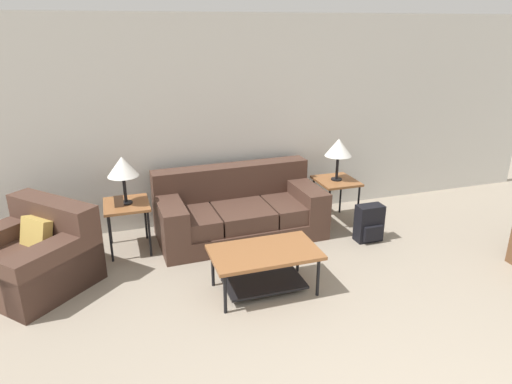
{
  "coord_description": "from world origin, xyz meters",
  "views": [
    {
      "loc": [
        -1.64,
        -0.86,
        2.46
      ],
      "look_at": [
        -0.23,
        3.42,
        0.8
      ],
      "focal_mm": 32.0,
      "sensor_mm": 36.0,
      "label": 1
    }
  ],
  "objects_px": {
    "side_table_left": "(127,208)",
    "couch": "(239,213)",
    "table_lamp_left": "(122,167)",
    "table_lamp_right": "(338,148)",
    "armchair": "(34,257)",
    "backpack": "(369,224)",
    "side_table_right": "(336,184)",
    "coffee_table": "(264,261)"
  },
  "relations": [
    {
      "from": "side_table_left",
      "to": "table_lamp_left",
      "type": "distance_m",
      "value": 0.48
    },
    {
      "from": "side_table_right",
      "to": "backpack",
      "type": "height_order",
      "value": "side_table_right"
    },
    {
      "from": "couch",
      "to": "table_lamp_left",
      "type": "xyz_separation_m",
      "value": [
        -1.31,
        0.01,
        0.71
      ]
    },
    {
      "from": "table_lamp_left",
      "to": "side_table_right",
      "type": "bearing_deg",
      "value": -0.0
    },
    {
      "from": "table_lamp_right",
      "to": "side_table_left",
      "type": "bearing_deg",
      "value": -180.0
    },
    {
      "from": "couch",
      "to": "table_lamp_right",
      "type": "height_order",
      "value": "table_lamp_right"
    },
    {
      "from": "armchair",
      "to": "table_lamp_right",
      "type": "xyz_separation_m",
      "value": [
        3.58,
        0.46,
        0.71
      ]
    },
    {
      "from": "couch",
      "to": "side_table_left",
      "type": "bearing_deg",
      "value": 179.61
    },
    {
      "from": "couch",
      "to": "side_table_left",
      "type": "xyz_separation_m",
      "value": [
        -1.31,
        0.01,
        0.22
      ]
    },
    {
      "from": "side_table_right",
      "to": "armchair",
      "type": "bearing_deg",
      "value": -172.72
    },
    {
      "from": "couch",
      "to": "table_lamp_left",
      "type": "bearing_deg",
      "value": 179.61
    },
    {
      "from": "coffee_table",
      "to": "side_table_left",
      "type": "distance_m",
      "value": 1.78
    },
    {
      "from": "backpack",
      "to": "armchair",
      "type": "bearing_deg",
      "value": 176.93
    },
    {
      "from": "table_lamp_right",
      "to": "backpack",
      "type": "xyz_separation_m",
      "value": [
        0.12,
        -0.65,
        -0.78
      ]
    },
    {
      "from": "table_lamp_left",
      "to": "armchair",
      "type": "bearing_deg",
      "value": -154.25
    },
    {
      "from": "coffee_table",
      "to": "table_lamp_left",
      "type": "xyz_separation_m",
      "value": [
        -1.19,
        1.31,
        0.68
      ]
    },
    {
      "from": "armchair",
      "to": "side_table_right",
      "type": "relative_size",
      "value": 2.48
    },
    {
      "from": "table_lamp_left",
      "to": "backpack",
      "type": "bearing_deg",
      "value": -13.39
    },
    {
      "from": "couch",
      "to": "armchair",
      "type": "xyz_separation_m",
      "value": [
        -2.26,
        -0.45,
        -0.01
      ]
    },
    {
      "from": "table_lamp_left",
      "to": "backpack",
      "type": "distance_m",
      "value": 2.93
    },
    {
      "from": "couch",
      "to": "table_lamp_right",
      "type": "bearing_deg",
      "value": 0.39
    },
    {
      "from": "side_table_left",
      "to": "couch",
      "type": "bearing_deg",
      "value": -0.39
    },
    {
      "from": "table_lamp_right",
      "to": "table_lamp_left",
      "type": "bearing_deg",
      "value": 180.0
    },
    {
      "from": "couch",
      "to": "armchair",
      "type": "bearing_deg",
      "value": -168.8
    },
    {
      "from": "armchair",
      "to": "table_lamp_right",
      "type": "relative_size",
      "value": 2.62
    },
    {
      "from": "couch",
      "to": "side_table_right",
      "type": "relative_size",
      "value": 3.49
    },
    {
      "from": "coffee_table",
      "to": "backpack",
      "type": "height_order",
      "value": "backpack"
    },
    {
      "from": "armchair",
      "to": "table_lamp_right",
      "type": "bearing_deg",
      "value": 7.28
    },
    {
      "from": "armchair",
      "to": "side_table_right",
      "type": "height_order",
      "value": "armchair"
    },
    {
      "from": "couch",
      "to": "side_table_right",
      "type": "height_order",
      "value": "couch"
    },
    {
      "from": "couch",
      "to": "armchair",
      "type": "relative_size",
      "value": 1.41
    },
    {
      "from": "side_table_right",
      "to": "coffee_table",
      "type": "bearing_deg",
      "value": -137.69
    },
    {
      "from": "side_table_right",
      "to": "table_lamp_left",
      "type": "height_order",
      "value": "table_lamp_left"
    },
    {
      "from": "side_table_left",
      "to": "side_table_right",
      "type": "relative_size",
      "value": 1.0
    },
    {
      "from": "side_table_right",
      "to": "backpack",
      "type": "bearing_deg",
      "value": -79.58
    },
    {
      "from": "couch",
      "to": "backpack",
      "type": "relative_size",
      "value": 4.46
    },
    {
      "from": "couch",
      "to": "table_lamp_left",
      "type": "relative_size",
      "value": 3.69
    },
    {
      "from": "armchair",
      "to": "side_table_right",
      "type": "xyz_separation_m",
      "value": [
        3.58,
        0.46,
        0.23
      ]
    },
    {
      "from": "side_table_left",
      "to": "backpack",
      "type": "distance_m",
      "value": 2.84
    },
    {
      "from": "coffee_table",
      "to": "table_lamp_right",
      "type": "height_order",
      "value": "table_lamp_right"
    },
    {
      "from": "side_table_left",
      "to": "table_lamp_right",
      "type": "bearing_deg",
      "value": 0.0
    },
    {
      "from": "couch",
      "to": "side_table_left",
      "type": "height_order",
      "value": "couch"
    }
  ]
}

